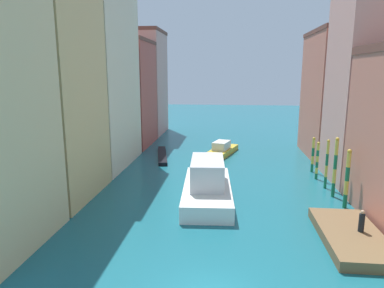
# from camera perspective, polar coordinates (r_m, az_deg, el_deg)

# --- Properties ---
(ground_plane) EXTENTS (154.00, 154.00, 0.00)m
(ground_plane) POSITION_cam_1_polar(r_m,az_deg,el_deg) (40.74, 4.89, -3.55)
(ground_plane) COLOR #196070
(building_left_1) EXTENTS (7.81, 9.26, 19.19)m
(building_left_1) POSITION_cam_1_polar(r_m,az_deg,el_deg) (31.74, -23.11, 8.82)
(building_left_1) COLOR #DBB77A
(building_left_1) RESTS_ON ground
(building_left_2) EXTENTS (7.81, 12.20, 20.79)m
(building_left_2) POSITION_cam_1_polar(r_m,az_deg,el_deg) (41.51, -15.91, 10.87)
(building_left_2) COLOR beige
(building_left_2) RESTS_ON ground
(building_left_3) EXTENTS (7.81, 10.27, 15.25)m
(building_left_3) POSITION_cam_1_polar(r_m,az_deg,el_deg) (52.56, -11.03, 8.16)
(building_left_3) COLOR #B25147
(building_left_3) RESTS_ON ground
(building_left_4) EXTENTS (7.81, 9.87, 17.69)m
(building_left_4) POSITION_cam_1_polar(r_m,az_deg,el_deg) (62.38, -8.30, 9.89)
(building_left_4) COLOR tan
(building_left_4) RESTS_ON ground
(building_right_2) EXTENTS (7.81, 8.00, 18.64)m
(building_right_2) POSITION_cam_1_polar(r_m,az_deg,el_deg) (37.97, 27.94, 8.30)
(building_right_2) COLOR tan
(building_right_2) RESTS_ON ground
(building_right_3) EXTENTS (7.81, 12.03, 15.77)m
(building_right_3) POSITION_cam_1_polar(r_m,az_deg,el_deg) (47.86, 23.21, 7.42)
(building_right_3) COLOR #C6705B
(building_right_3) RESTS_ON ground
(waterfront_dock) EXTENTS (3.69, 7.71, 0.67)m
(waterfront_dock) POSITION_cam_1_polar(r_m,az_deg,el_deg) (25.30, 24.56, -13.57)
(waterfront_dock) COLOR brown
(waterfront_dock) RESTS_ON ground
(person_on_dock) EXTENTS (0.36, 0.36, 1.44)m
(person_on_dock) POSITION_cam_1_polar(r_m,az_deg,el_deg) (25.17, 25.99, -11.35)
(person_on_dock) COLOR black
(person_on_dock) RESTS_ON waterfront_dock
(mooring_pole_0) EXTENTS (0.35, 0.35, 4.81)m
(mooring_pole_0) POSITION_cam_1_polar(r_m,az_deg,el_deg) (30.22, 24.02, -5.14)
(mooring_pole_0) COLOR #197247
(mooring_pole_0) RESTS_ON ground
(mooring_pole_1) EXTENTS (0.32, 0.32, 5.28)m
(mooring_pole_1) POSITION_cam_1_polar(r_m,az_deg,el_deg) (32.42, 22.35, -3.49)
(mooring_pole_1) COLOR #197247
(mooring_pole_1) RESTS_ON ground
(mooring_pole_2) EXTENTS (0.28, 0.28, 4.65)m
(mooring_pole_2) POSITION_cam_1_polar(r_m,az_deg,el_deg) (34.60, 21.17, -3.02)
(mooring_pole_2) COLOR #197247
(mooring_pole_2) RESTS_ON ground
(mooring_pole_3) EXTENTS (0.30, 0.30, 3.86)m
(mooring_pole_3) POSITION_cam_1_polar(r_m,az_deg,el_deg) (37.34, 19.80, -2.50)
(mooring_pole_3) COLOR #197247
(mooring_pole_3) RESTS_ON ground
(mooring_pole_4) EXTENTS (0.32, 0.32, 3.84)m
(mooring_pole_4) POSITION_cam_1_polar(r_m,az_deg,el_deg) (39.86, 19.16, -1.60)
(mooring_pole_4) COLOR #197247
(mooring_pole_4) RESTS_ON ground
(vaporetto_white) EXTENTS (4.53, 10.74, 3.51)m
(vaporetto_white) POSITION_cam_1_polar(r_m,az_deg,el_deg) (29.87, 2.51, -6.65)
(vaporetto_white) COLOR white
(vaporetto_white) RESTS_ON ground
(gondola_black) EXTENTS (2.85, 9.04, 0.44)m
(gondola_black) POSITION_cam_1_polar(r_m,az_deg,el_deg) (44.77, -4.89, -1.87)
(gondola_black) COLOR black
(gondola_black) RESTS_ON ground
(motorboat_0) EXTENTS (4.60, 8.26, 1.76)m
(motorboat_0) POSITION_cam_1_polar(r_m,az_deg,el_deg) (46.06, 4.82, -0.99)
(motorboat_0) COLOR gold
(motorboat_0) RESTS_ON ground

